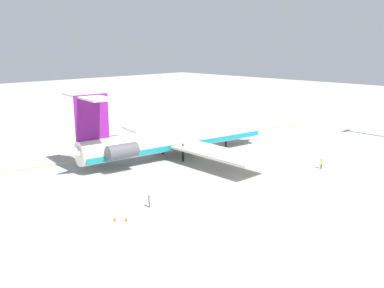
{
  "coord_description": "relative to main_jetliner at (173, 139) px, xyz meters",
  "views": [
    {
      "loc": [
        56.63,
        71.65,
        22.45
      ],
      "look_at": [
        -0.21,
        13.89,
        3.29
      ],
      "focal_mm": 39.68,
      "sensor_mm": 36.0,
      "label": 1
    }
  ],
  "objects": [
    {
      "name": "ground_crew_near_tail",
      "position": [
        -14.27,
        25.08,
        -2.65
      ],
      "size": [
        0.46,
        0.29,
        1.83
      ],
      "rotation": [
        0.0,
        0.0,
        1.44
      ],
      "color": "black",
      "rests_on": "ground"
    },
    {
      "name": "safety_cone_nose",
      "position": [
        25.63,
        19.37,
        -3.54
      ],
      "size": [
        0.4,
        0.4,
        0.55
      ],
      "primitive_type": "cone",
      "color": "#EA590F",
      "rests_on": "ground"
    },
    {
      "name": "taxiway_centreline",
      "position": [
        -1.34,
        -9.2,
        -3.81
      ],
      "size": [
        98.66,
        14.46,
        0.01
      ],
      "primitive_type": "cube",
      "rotation": [
        0.0,
        0.0,
        3.0
      ],
      "color": "gold",
      "rests_on": "ground"
    },
    {
      "name": "safety_cone_tail",
      "position": [
        -26.17,
        -15.21,
        -3.54
      ],
      "size": [
        0.4,
        0.4,
        0.55
      ],
      "primitive_type": "cone",
      "color": "#EA590F",
      "rests_on": "ground"
    },
    {
      "name": "ground_crew_near_nose",
      "position": [
        20.43,
        17.71,
        -2.7
      ],
      "size": [
        0.29,
        0.38,
        1.76
      ],
      "rotation": [
        0.0,
        0.0,
        2.52
      ],
      "color": "black",
      "rests_on": "ground"
    },
    {
      "name": "main_jetliner",
      "position": [
        0.0,
        0.0,
        0.0
      ],
      "size": [
        47.98,
        42.51,
        13.98
      ],
      "rotation": [
        0.0,
        0.0,
        3.01
      ],
      "color": "silver",
      "rests_on": "ground"
    },
    {
      "name": "ground",
      "position": [
        -1.12,
        -9.71,
        -3.81
      ],
      "size": [
        364.32,
        364.32,
        0.0
      ],
      "primitive_type": "plane",
      "color": "#9E9E99"
    },
    {
      "name": "safety_cone_wingtip",
      "position": [
        26.64,
        18.27,
        -3.54
      ],
      "size": [
        0.4,
        0.4,
        0.55
      ],
      "primitive_type": "cone",
      "color": "#EA590F",
      "rests_on": "ground"
    }
  ]
}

